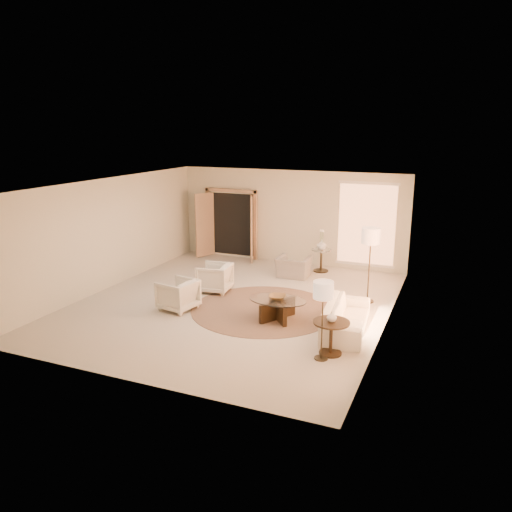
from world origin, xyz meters
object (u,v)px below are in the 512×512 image
at_px(side_table, 321,258).
at_px(bowl, 278,297).
at_px(sofa, 346,317).
at_px(end_table, 331,332).
at_px(armchair_right, 178,293).
at_px(coffee_table, 277,307).
at_px(armchair_left, 215,276).
at_px(floor_lamp_near, 371,239).
at_px(floor_lamp_far, 323,294).
at_px(side_vase, 322,245).
at_px(accent_chair, 293,264).
at_px(end_vase, 332,317).

height_order(side_table, bowl, side_table).
distance_m(sofa, end_table, 1.18).
relative_size(armchair_right, end_table, 1.15).
height_order(sofa, coffee_table, sofa).
relative_size(armchair_left, floor_lamp_near, 0.44).
height_order(floor_lamp_near, floor_lamp_far, floor_lamp_near).
bearing_deg(bowl, sofa, -1.02).
height_order(coffee_table, floor_lamp_far, floor_lamp_far).
relative_size(armchair_left, side_vase, 2.82).
distance_m(end_table, bowl, 1.91).
distance_m(armchair_left, floor_lamp_far, 4.47).
xyz_separation_m(floor_lamp_far, bowl, (-1.38, 1.47, -0.73)).
xyz_separation_m(end_table, side_table, (-1.61, 5.15, -0.04)).
xyz_separation_m(coffee_table, end_table, (1.48, -1.20, 0.14)).
distance_m(floor_lamp_near, side_vase, 2.79).
relative_size(armchair_right, side_vase, 2.78).
relative_size(accent_chair, side_table, 1.34).
distance_m(end_table, floor_lamp_near, 3.27).
xyz_separation_m(end_table, bowl, (-1.48, 1.20, 0.07)).
height_order(sofa, side_vase, side_vase).
xyz_separation_m(accent_chair, coffee_table, (0.69, -3.12, -0.09)).
bearing_deg(armchair_left, coffee_table, 53.96).
height_order(floor_lamp_far, end_vase, floor_lamp_far).
height_order(armchair_left, accent_chair, armchair_left).
bearing_deg(side_vase, end_table, -72.62).
bearing_deg(end_table, floor_lamp_near, 88.09).
distance_m(armchair_left, end_table, 4.32).
bearing_deg(bowl, accent_chair, 102.44).
height_order(accent_chair, coffee_table, accent_chair).
relative_size(floor_lamp_near, bowl, 4.80).
bearing_deg(bowl, side_table, 91.88).
height_order(coffee_table, side_table, side_table).
height_order(armchair_right, side_table, armchair_right).
height_order(coffee_table, side_vase, side_vase).
relative_size(coffee_table, bowl, 3.67).
distance_m(armchair_right, accent_chair, 3.77).
height_order(accent_chair, side_table, accent_chair).
xyz_separation_m(accent_chair, end_table, (2.17, -4.31, 0.05)).
bearing_deg(floor_lamp_far, floor_lamp_near, 86.50).
height_order(sofa, armchair_right, armchair_right).
distance_m(sofa, side_vase, 4.32).
relative_size(sofa, end_vase, 10.79).
xyz_separation_m(sofa, coffee_table, (-1.49, 0.03, -0.01)).
height_order(sofa, accent_chair, accent_chair).
xyz_separation_m(accent_chair, floor_lamp_far, (2.07, -4.58, 0.86)).
distance_m(side_table, floor_lamp_near, 2.91).
relative_size(bowl, side_vase, 1.35).
bearing_deg(bowl, armchair_left, 151.03).
bearing_deg(side_vase, sofa, -67.77).
bearing_deg(side_table, accent_chair, -123.83).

